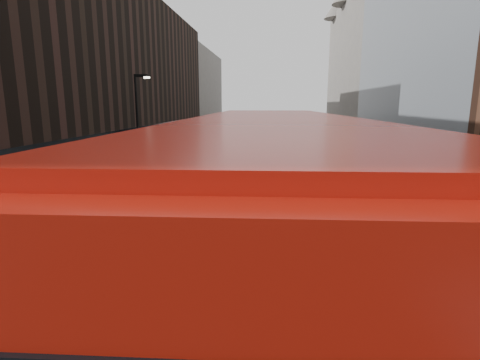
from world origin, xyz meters
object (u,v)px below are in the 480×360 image
(car_b, at_px, (272,161))
(red_bus, at_px, (272,229))
(grey_bus, at_px, (275,127))
(car_c, at_px, (277,150))
(car_a, at_px, (297,186))
(street_lamp, at_px, (138,120))

(car_b, bearing_deg, red_bus, -85.17)
(grey_bus, distance_m, car_c, 14.62)
(grey_bus, height_order, car_a, grey_bus)
(grey_bus, relative_size, car_b, 2.92)
(car_b, bearing_deg, car_c, 91.32)
(car_c, bearing_deg, red_bus, -87.23)
(red_bus, bearing_deg, grey_bus, 87.99)
(street_lamp, bearing_deg, car_b, 31.80)
(street_lamp, distance_m, red_bus, 19.77)
(car_a, xyz_separation_m, car_b, (-1.57, 9.05, 0.05))
(street_lamp, height_order, car_c, street_lamp)
(grey_bus, xyz_separation_m, car_b, (-0.10, -22.38, -1.38))
(car_c, bearing_deg, car_b, -89.85)
(car_c, bearing_deg, grey_bus, 94.03)
(street_lamp, bearing_deg, grey_bus, 72.09)
(red_bus, relative_size, grey_bus, 1.06)
(street_lamp, distance_m, car_b, 11.06)
(street_lamp, bearing_deg, red_bus, -62.18)
(red_bus, distance_m, car_b, 23.07)
(grey_bus, xyz_separation_m, car_a, (1.47, -31.43, -1.43))
(car_b, bearing_deg, street_lamp, -144.09)
(car_a, bearing_deg, car_c, 90.60)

